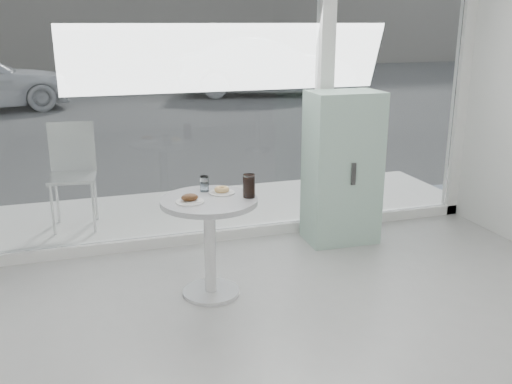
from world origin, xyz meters
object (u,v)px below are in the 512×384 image
object	(u,v)px
mint_cabinet	(342,168)
water_tumbler_a	(204,185)
plate_donut	(222,191)
cola_glass	(249,186)
patio_chair	(73,168)
car_silver	(266,67)
main_table	(210,227)
plate_fritter	(190,199)
water_tumbler_b	(204,183)

from	to	relation	value
mint_cabinet	water_tumbler_a	xyz separation A→B (m)	(-1.43, -0.54, 0.11)
plate_donut	cola_glass	distance (m)	0.24
patio_chair	car_silver	size ratio (longest dim) A/B	0.21
main_table	plate_fritter	xyz separation A→B (m)	(-0.15, -0.05, 0.25)
plate_donut	water_tumbler_b	bearing A→B (deg)	124.33
mint_cabinet	car_silver	size ratio (longest dim) A/B	0.30
main_table	patio_chair	distance (m)	2.06
main_table	water_tumbler_b	xyz separation A→B (m)	(0.02, 0.24, 0.27)
main_table	mint_cabinet	xyz separation A→B (m)	(1.45, 0.74, 0.16)
water_tumbler_b	car_silver	bearing A→B (deg)	68.97
patio_chair	water_tumbler_b	distance (m)	1.86
cola_glass	mint_cabinet	bearing A→B (deg)	34.66
mint_cabinet	water_tumbler_a	bearing A→B (deg)	-157.42
patio_chair	plate_fritter	world-z (taller)	patio_chair
car_silver	water_tumbler_b	bearing A→B (deg)	171.82
plate_donut	main_table	bearing A→B (deg)	-141.86
main_table	cola_glass	size ratio (longest dim) A/B	4.43
mint_cabinet	plate_donut	bearing A→B (deg)	-152.25
plate_donut	car_silver	bearing A→B (deg)	69.66
main_table	mint_cabinet	distance (m)	1.63
main_table	cola_glass	distance (m)	0.42
plate_fritter	cola_glass	distance (m)	0.44
plate_donut	plate_fritter	bearing A→B (deg)	-151.10
water_tumbler_a	plate_donut	bearing A→B (deg)	-42.17
main_table	cola_glass	xyz separation A→B (m)	(0.29, -0.06, 0.30)
patio_chair	car_silver	world-z (taller)	car_silver
cola_glass	water_tumbler_b	bearing A→B (deg)	131.74
patio_chair	water_tumbler_b	xyz separation A→B (m)	(0.97, -1.58, 0.19)
car_silver	cola_glass	world-z (taller)	car_silver
mint_cabinet	cola_glass	bearing A→B (deg)	-143.58
mint_cabinet	cola_glass	world-z (taller)	mint_cabinet
mint_cabinet	plate_donut	world-z (taller)	mint_cabinet
mint_cabinet	patio_chair	size ratio (longest dim) A/B	1.38
patio_chair	car_silver	bearing A→B (deg)	67.11
mint_cabinet	cola_glass	size ratio (longest dim) A/B	8.16
water_tumbler_b	cola_glass	xyz separation A→B (m)	(0.27, -0.30, 0.04)
plate_fritter	patio_chair	bearing A→B (deg)	113.08
patio_chair	plate_fritter	size ratio (longest dim) A/B	5.01
mint_cabinet	plate_donut	distance (m)	1.47
water_tumbler_a	water_tumbler_b	world-z (taller)	water_tumbler_a
plate_donut	water_tumbler_a	size ratio (longest dim) A/B	1.76
mint_cabinet	water_tumbler_b	xyz separation A→B (m)	(-1.42, -0.50, 0.11)
plate_donut	water_tumbler_b	distance (m)	0.18
water_tumbler_b	patio_chair	bearing A→B (deg)	121.61
plate_fritter	water_tumbler_b	distance (m)	0.34
mint_cabinet	main_table	bearing A→B (deg)	-151.09
main_table	water_tumbler_b	bearing A→B (deg)	84.64
water_tumbler_a	car_silver	bearing A→B (deg)	69.01
mint_cabinet	plate_fritter	world-z (taller)	mint_cabinet
mint_cabinet	car_silver	world-z (taller)	car_silver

